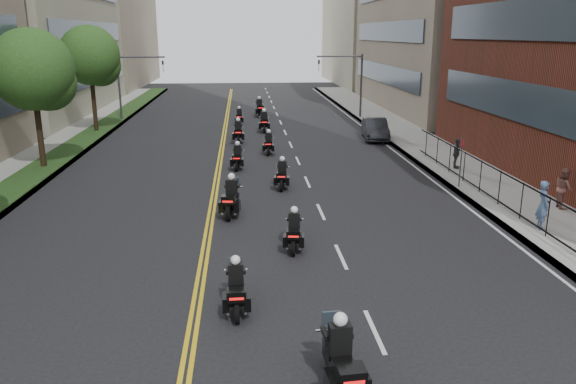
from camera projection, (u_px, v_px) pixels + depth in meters
name	position (u px, v px, depth m)	size (l,w,h in m)	color
sidewalk_right	(441.00, 157.00, 34.19)	(4.00, 90.00, 0.15)	gray
sidewalk_left	(36.00, 164.00, 32.31)	(4.00, 90.00, 0.15)	gray
grass_strip	(50.00, 162.00, 32.35)	(2.00, 90.00, 0.04)	#163C16
iron_fence	(534.00, 208.00, 21.42)	(0.05, 28.00, 1.50)	black
traffic_signal_right	(351.00, 76.00, 49.31)	(4.09, 0.20, 5.60)	#3F3F44
traffic_signal_left	(130.00, 78.00, 47.81)	(4.09, 0.20, 5.60)	#3F3F44
motorcycle_1	(341.00, 363.00, 11.74)	(0.65, 2.42, 1.79)	black
motorcycle_2	(236.00, 290.00, 15.25)	(0.49, 2.14, 1.58)	black
motorcycle_3	(294.00, 232.00, 19.69)	(0.61, 2.08, 1.53)	black
motorcycle_4	(231.00, 199.00, 23.32)	(0.73, 2.40, 1.78)	black
motorcycle_5	(282.00, 176.00, 27.47)	(0.63, 2.13, 1.57)	black
motorcycle_6	(238.00, 158.00, 31.37)	(0.54, 2.12, 1.57)	black
motorcycle_7	(269.00, 144.00, 35.30)	(0.54, 2.10, 1.55)	black
motorcycle_8	(238.00, 133.00, 38.89)	(0.54, 2.36, 1.74)	black
motorcycle_9	(264.00, 123.00, 43.13)	(0.57, 2.44, 1.80)	black
motorcycle_10	(239.00, 117.00, 46.66)	(0.48, 2.06, 1.52)	black
motorcycle_11	(260.00, 109.00, 51.02)	(0.65, 2.51, 1.85)	black
parked_sedan	(375.00, 129.00, 40.06)	(1.57, 4.51, 1.49)	black
pedestrian_a	(543.00, 205.00, 21.16)	(0.69, 0.45, 1.90)	#496286
pedestrian_b	(564.00, 188.00, 23.79)	(0.84, 0.66, 1.73)	brown
pedestrian_c	(456.00, 153.00, 30.81)	(0.98, 0.41, 1.67)	#403F46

